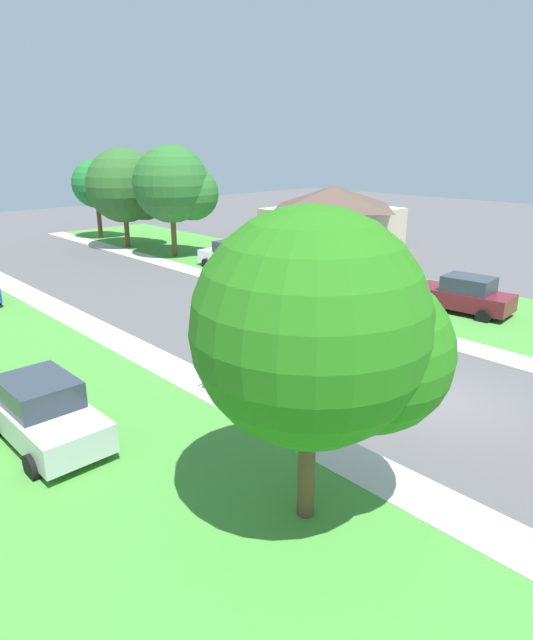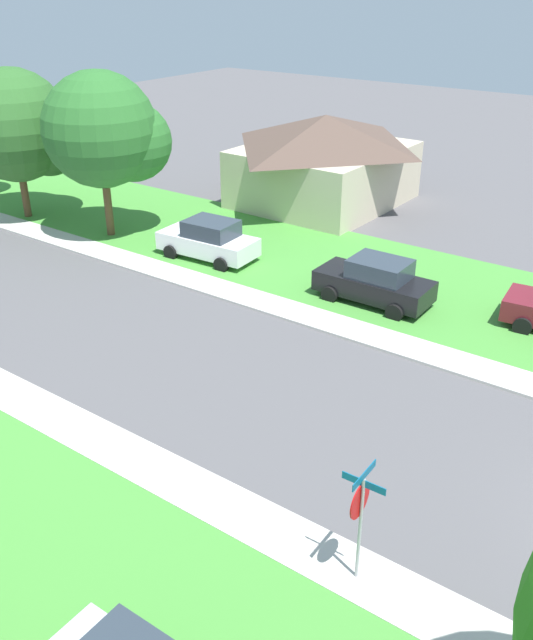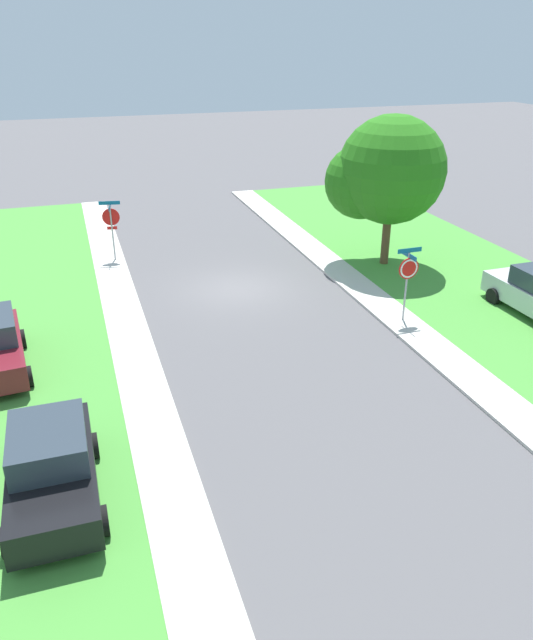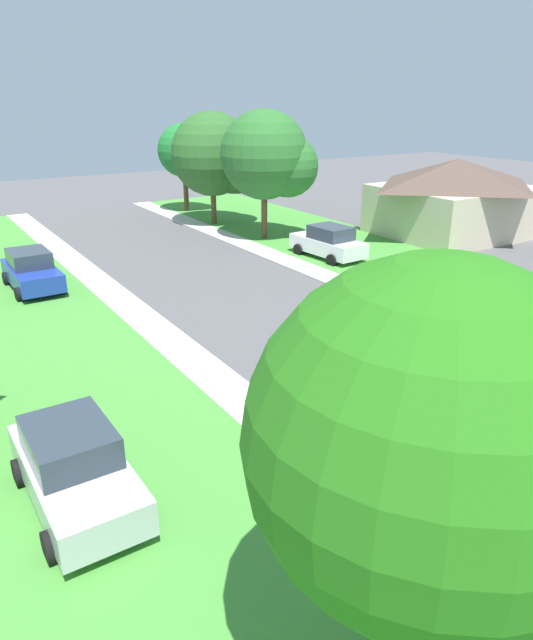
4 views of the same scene
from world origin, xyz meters
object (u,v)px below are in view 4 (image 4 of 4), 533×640
at_px(car_blue_far_down_street, 32,271).
at_px(tree_sidewalk_mid, 270,158).
at_px(stop_sign_far_corner, 299,382).
at_px(tree_across_right, 218,157).
at_px(tree_sidewalk_far, 455,452).
at_px(tree_across_left, 188,152).
at_px(car_white_across_road, 329,242).
at_px(car_silver_behind_trees, 75,467).
at_px(house_right_setback, 454,196).
at_px(car_black_kerbside_mid, 448,279).

relative_size(car_blue_far_down_street, tree_sidewalk_mid, 0.58).
height_order(stop_sign_far_corner, tree_across_right, tree_across_right).
xyz_separation_m(car_blue_far_down_street, tree_sidewalk_far, (0.68, -22.39, 3.18)).
relative_size(stop_sign_far_corner, tree_sidewalk_mid, 0.37).
bearing_deg(tree_across_left, car_white_across_road, -88.71).
height_order(car_blue_far_down_street, tree_sidewalk_far, tree_sidewalk_far).
relative_size(car_white_across_road, tree_across_left, 0.70).
bearing_deg(tree_sidewalk_far, tree_sidewalk_mid, 61.59).
height_order(car_silver_behind_trees, tree_across_left, tree_across_left).
distance_m(tree_across_right, tree_sidewalk_mid, 5.45).
distance_m(stop_sign_far_corner, tree_across_right, 27.05).
relative_size(car_white_across_road, tree_sidewalk_far, 0.68).
bearing_deg(stop_sign_far_corner, tree_across_left, 69.15).
bearing_deg(house_right_setback, tree_across_right, 135.11).
bearing_deg(car_black_kerbside_mid, car_silver_behind_trees, -163.91).
xyz_separation_m(car_white_across_road, tree_across_right, (-0.70, 10.86, 3.52)).
bearing_deg(car_white_across_road, tree_sidewalk_mid, 91.56).
relative_size(car_silver_behind_trees, tree_sidewalk_mid, 0.58).
height_order(car_silver_behind_trees, tree_sidewalk_far, tree_sidewalk_far).
bearing_deg(car_silver_behind_trees, tree_across_left, 60.47).
distance_m(car_blue_far_down_street, tree_sidewalk_far, 22.62).
height_order(tree_across_right, tree_sidewalk_mid, tree_sidewalk_mid).
height_order(tree_sidewalk_mid, tree_sidewalk_far, tree_sidewalk_mid).
xyz_separation_m(tree_sidewalk_mid, tree_sidewalk_far, (-13.52, -24.98, -0.69)).
distance_m(tree_across_left, tree_sidewalk_mid, 10.69).
bearing_deg(car_silver_behind_trees, car_white_across_road, 37.28).
xyz_separation_m(car_white_across_road, tree_sidewalk_far, (-13.67, -19.54, 3.18)).
xyz_separation_m(car_blue_far_down_street, car_silver_behind_trees, (-2.36, -15.56, 0.00)).
relative_size(tree_across_right, tree_sidewalk_far, 1.12).
distance_m(car_black_kerbside_mid, tree_across_right, 19.05).
relative_size(car_blue_far_down_street, tree_sidewalk_far, 0.67).
bearing_deg(tree_across_right, car_silver_behind_trees, -124.16).
xyz_separation_m(stop_sign_far_corner, car_black_kerbside_mid, (11.93, 5.87, -1.01)).
height_order(stop_sign_far_corner, tree_sidewalk_mid, tree_sidewalk_mid).
height_order(stop_sign_far_corner, house_right_setback, house_right_setback).
bearing_deg(car_black_kerbside_mid, tree_across_left, 91.36).
relative_size(car_black_kerbside_mid, tree_sidewalk_far, 0.67).
height_order(tree_sidewalk_far, house_right_setback, tree_sidewalk_far).
height_order(car_blue_far_down_street, car_black_kerbside_mid, same).
distance_m(car_silver_behind_trees, tree_sidewalk_mid, 24.88).
relative_size(car_blue_far_down_street, car_black_kerbside_mid, 1.00).
distance_m(stop_sign_far_corner, car_black_kerbside_mid, 13.33).
bearing_deg(car_black_kerbside_mid, tree_sidewalk_mid, 91.52).
bearing_deg(car_blue_far_down_street, car_black_kerbside_mid, -36.30).
relative_size(car_silver_behind_trees, tree_across_left, 0.69).
xyz_separation_m(stop_sign_far_corner, house_right_setback, (21.59, 14.04, 0.49)).
relative_size(stop_sign_far_corner, house_right_setback, 0.30).
bearing_deg(tree_sidewalk_mid, tree_sidewalk_far, -118.41).
bearing_deg(tree_across_right, car_black_kerbside_mid, -87.22).
height_order(stop_sign_far_corner, car_silver_behind_trees, stop_sign_far_corner).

